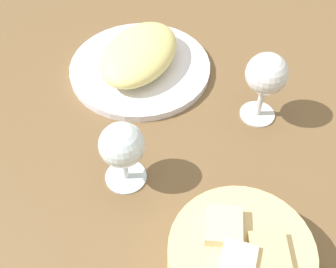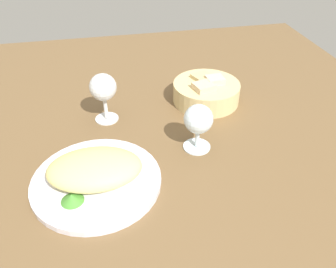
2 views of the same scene
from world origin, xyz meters
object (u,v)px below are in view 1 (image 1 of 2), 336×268
object	(u,v)px
bread_basket	(240,257)
wine_glass_near	(122,148)
wine_glass_far	(266,77)
plate	(140,68)

from	to	relation	value
bread_basket	wine_glass_near	world-z (taller)	wine_glass_near
wine_glass_near	wine_glass_far	distance (cm)	25.58
bread_basket	wine_glass_far	xyz separation A→B (cm)	(-27.88, -3.55, 5.76)
wine_glass_near	wine_glass_far	xyz separation A→B (cm)	(-19.87, 16.03, 1.50)
plate	wine_glass_far	distance (cm)	25.04
bread_basket	wine_glass_far	distance (cm)	28.68
plate	wine_glass_far	xyz separation A→B (cm)	(3.46, 23.43, 8.11)
wine_glass_near	wine_glass_far	size ratio (longest dim) A/B	0.87
plate	wine_glass_near	size ratio (longest dim) A/B	2.35
plate	wine_glass_far	bearing A→B (deg)	81.61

